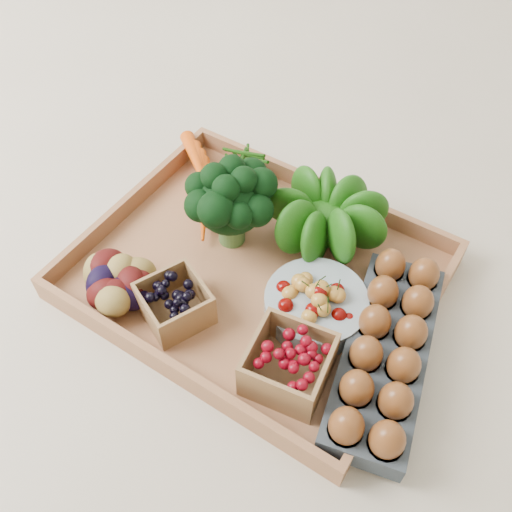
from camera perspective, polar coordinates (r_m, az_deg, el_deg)
The scene contains 10 objects.
ground at distance 0.95m, azimuth 0.00°, elevation -2.28°, with size 4.00×4.00×0.00m, color beige.
tray at distance 0.95m, azimuth 0.00°, elevation -2.01°, with size 0.55×0.45×0.01m, color #A86F46.
carrots at distance 1.05m, azimuth -5.18°, elevation 7.01°, with size 0.18×0.13×0.04m, color #DF4C0A, non-canonical shape.
lettuce at distance 0.95m, azimuth 7.10°, elevation 4.38°, with size 0.13×0.13×0.13m, color #154B0B.
broccoli at distance 0.95m, azimuth -2.53°, elevation 4.11°, with size 0.15×0.15×0.12m, color black, non-canonical shape.
cherry_bowl at distance 0.88m, azimuth 5.97°, elevation -4.98°, with size 0.16×0.16×0.04m, color #8C9EA5.
egg_carton at distance 0.86m, azimuth 12.74°, elevation -9.61°, with size 0.12×0.33×0.04m, color #373F47.
potatoes at distance 0.91m, azimuth -13.74°, elevation -2.36°, with size 0.15×0.15×0.08m, color #370908, non-canonical shape.
punnet_blackberry at distance 0.88m, azimuth -8.12°, elevation -4.69°, with size 0.09×0.09×0.06m, color black.
punnet_raspberry at distance 0.81m, azimuth 3.27°, elevation -10.76°, with size 0.11×0.11×0.08m, color #65040F.
Camera 1 is at (0.31, -0.48, 0.76)m, focal length 40.00 mm.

